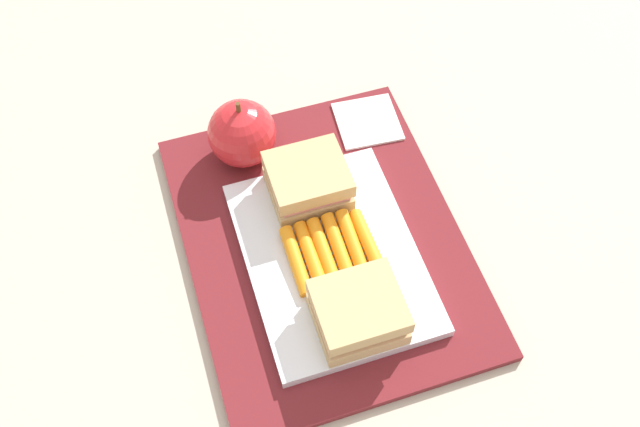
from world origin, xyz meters
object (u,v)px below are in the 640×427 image
object	(u,v)px
paper_napkin	(367,121)
sandwich_half_right	(308,181)
carrot_sticks_bundle	(332,250)
apple	(242,133)
sandwich_half_left	(358,312)
food_tray	(331,257)

from	to	relation	value
paper_napkin	sandwich_half_right	bearing A→B (deg)	130.12
paper_napkin	carrot_sticks_bundle	bearing A→B (deg)	148.68
sandwich_half_right	apple	distance (m)	0.09
sandwich_half_left	paper_napkin	xyz separation A→B (m)	(0.24, -0.10, -0.03)
sandwich_half_left	apple	size ratio (longest dim) A/B	0.93
food_tray	sandwich_half_right	size ratio (longest dim) A/B	2.88
sandwich_half_left	paper_napkin	size ratio (longest dim) A/B	1.14
food_tray	carrot_sticks_bundle	size ratio (longest dim) A/B	2.59
food_tray	sandwich_half_left	size ratio (longest dim) A/B	2.88
food_tray	sandwich_half_left	xyz separation A→B (m)	(-0.08, 0.00, 0.03)
sandwich_half_left	carrot_sticks_bundle	distance (m)	0.08
apple	paper_napkin	size ratio (longest dim) A/B	1.22
carrot_sticks_bundle	paper_napkin	size ratio (longest dim) A/B	1.27
apple	paper_napkin	xyz separation A→B (m)	(0.00, -0.15, -0.04)
apple	paper_napkin	world-z (taller)	apple
food_tray	paper_napkin	distance (m)	0.19
carrot_sticks_bundle	sandwich_half_left	bearing A→B (deg)	179.81
sandwich_half_left	paper_napkin	world-z (taller)	sandwich_half_left
sandwich_half_left	paper_napkin	bearing A→B (deg)	-22.24
sandwich_half_left	carrot_sticks_bundle	xyz separation A→B (m)	(0.08, -0.00, -0.02)
food_tray	sandwich_half_left	world-z (taller)	sandwich_half_left
apple	sandwich_half_right	bearing A→B (deg)	-148.19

